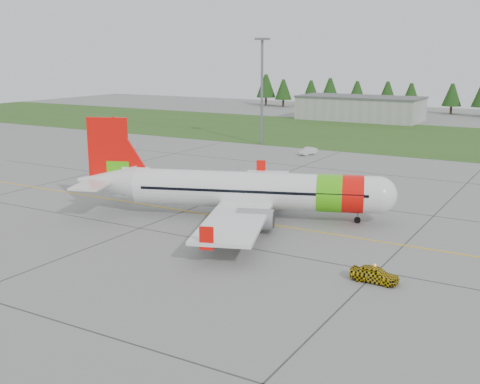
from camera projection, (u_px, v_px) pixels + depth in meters
The scene contains 8 objects.
ground at pixel (270, 252), 54.39m from camera, with size 320.00×320.00×0.00m, color gray.
aircraft at pixel (246, 190), 64.98m from camera, with size 33.88×32.20×10.69m.
follow_me_car at pixel (375, 259), 46.80m from camera, with size 1.55×1.31×3.84m, color yellow.
service_van at pixel (308, 144), 106.01m from camera, with size 1.38×1.31×3.97m, color silver.
grass_strip at pixel (454, 141), 123.40m from camera, with size 320.00×50.00×0.03m, color #30561E.
taxi_guideline at pixel (306, 230), 61.12m from camera, with size 120.00×0.25×0.02m, color gold.
hangar_west at pixel (360, 109), 161.02m from camera, with size 32.00×14.00×6.00m, color #A8A8A3.
floodlight_mast at pixel (262, 93), 116.65m from camera, with size 0.50×0.50×20.00m, color slate.
Camera 1 is at (23.76, -46.07, 17.55)m, focal length 45.00 mm.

